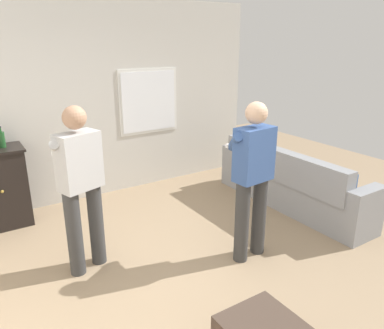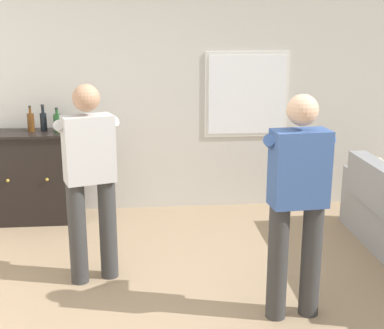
# 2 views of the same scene
# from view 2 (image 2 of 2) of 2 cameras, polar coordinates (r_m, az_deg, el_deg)

# --- Properties ---
(ground) EXTENTS (10.40, 10.40, 0.00)m
(ground) POSITION_cam_2_polar(r_m,az_deg,el_deg) (4.10, 0.40, -16.73)
(ground) COLOR #9E8466
(wall_back_with_window) EXTENTS (5.20, 0.15, 2.80)m
(wall_back_with_window) POSITION_cam_2_polar(r_m,az_deg,el_deg) (6.18, -1.80, 8.01)
(wall_back_with_window) COLOR beige
(wall_back_with_window) RESTS_ON ground
(sideboard_cabinet) EXTENTS (1.05, 0.49, 1.00)m
(sideboard_cabinet) POSITION_cam_2_polar(r_m,az_deg,el_deg) (6.12, -16.69, -1.25)
(sideboard_cabinet) COLOR black
(sideboard_cabinet) RESTS_ON ground
(bottle_wine_green) EXTENTS (0.08, 0.08, 0.28)m
(bottle_wine_green) POSITION_cam_2_polar(r_m,az_deg,el_deg) (6.01, -16.82, 4.38)
(bottle_wine_green) COLOR #593314
(bottle_wine_green) RESTS_ON sideboard_cabinet
(bottle_liquor_amber) EXTENTS (0.07, 0.07, 0.29)m
(bottle_liquor_amber) POSITION_cam_2_polar(r_m,az_deg,el_deg) (6.01, -15.56, 4.51)
(bottle_liquor_amber) COLOR black
(bottle_liquor_amber) RESTS_ON sideboard_cabinet
(bottle_spirits_clear) EXTENTS (0.08, 0.08, 0.26)m
(bottle_spirits_clear) POSITION_cam_2_polar(r_m,az_deg,el_deg) (5.94, -14.18, 4.40)
(bottle_spirits_clear) COLOR #1E4C23
(bottle_spirits_clear) RESTS_ON sideboard_cabinet
(person_standing_left) EXTENTS (0.53, 0.52, 1.68)m
(person_standing_left) POSITION_cam_2_polar(r_m,az_deg,el_deg) (4.47, -10.85, -1.04)
(person_standing_left) COLOR #383838
(person_standing_left) RESTS_ON ground
(person_standing_right) EXTENTS (0.56, 0.49, 1.68)m
(person_standing_right) POSITION_cam_2_polar(r_m,az_deg,el_deg) (3.91, 11.16, -3.45)
(person_standing_right) COLOR #383838
(person_standing_right) RESTS_ON ground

